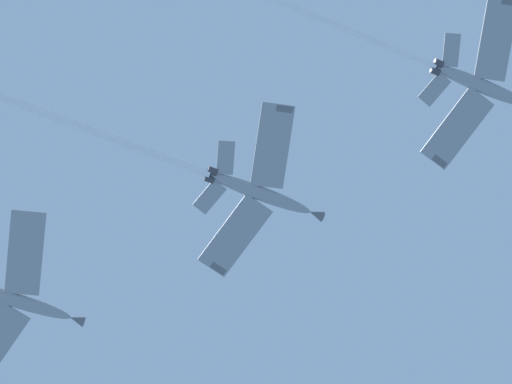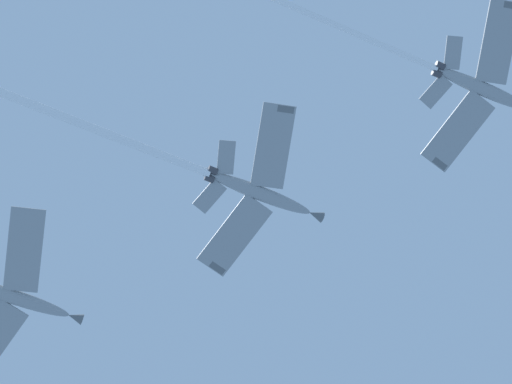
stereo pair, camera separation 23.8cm
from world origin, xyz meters
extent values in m
ellipsoid|color=gray|center=(1.14, 12.98, 111.85)|extent=(3.86, 12.15, 3.30)
ellipsoid|color=black|center=(0.76, 11.05, 112.79)|extent=(1.53, 3.05, 1.34)
cube|color=gray|center=(6.49, 12.74, 111.62)|extent=(9.18, 4.06, 0.78)
cube|color=#595E60|center=(10.57, 12.27, 111.69)|extent=(0.80, 1.83, 0.41)
cube|color=gray|center=(-3.92, 14.75, 111.62)|extent=(9.67, 7.04, 0.78)
cube|color=#595E60|center=(-7.88, 15.83, 111.69)|extent=(1.39, 1.92, 0.41)
cube|color=gray|center=(4.31, 17.40, 111.04)|extent=(3.79, 2.23, 0.45)
cube|color=gray|center=(-0.17, 18.26, 111.04)|extent=(4.02, 3.32, 0.45)
cube|color=#595E60|center=(2.08, 17.86, 112.45)|extent=(0.71, 2.81, 3.15)
cylinder|color=#38383D|center=(2.66, 18.50, 110.81)|extent=(1.00, 1.25, 0.95)
cylinder|color=#38383D|center=(1.78, 18.67, 110.81)|extent=(1.00, 1.25, 0.95)
ellipsoid|color=gray|center=(23.88, 27.44, 107.56)|extent=(3.78, 12.14, 3.39)
cone|color=#595E60|center=(22.67, 20.95, 108.70)|extent=(1.51, 1.97, 1.46)
ellipsoid|color=black|center=(23.52, 25.51, 108.51)|extent=(1.52, 3.05, 1.37)
cube|color=gray|center=(29.23, 27.23, 107.32)|extent=(9.20, 4.11, 0.81)
cube|color=#595E60|center=(33.32, 26.79, 107.39)|extent=(0.81, 1.83, 0.43)
cube|color=gray|center=(18.81, 29.17, 107.32)|extent=(9.67, 7.00, 0.81)
cube|color=#595E60|center=(14.84, 30.23, 107.39)|extent=(1.38, 1.92, 0.43)
cube|color=gray|center=(27.02, 31.86, 106.70)|extent=(3.80, 2.25, 0.47)
cube|color=gray|center=(22.54, 32.70, 106.70)|extent=(4.02, 3.30, 0.47)
cube|color=#595E60|center=(24.79, 32.32, 108.12)|extent=(0.70, 2.83, 3.17)
cylinder|color=#38383D|center=(25.37, 32.96, 106.47)|extent=(0.99, 1.25, 0.96)
cylinder|color=#38383D|center=(24.48, 33.12, 106.47)|extent=(0.99, 1.25, 0.96)
cylinder|color=white|center=(28.54, 52.41, 103.05)|extent=(8.10, 38.68, 7.70)
ellipsoid|color=gray|center=(47.13, 43.22, 104.08)|extent=(4.03, 12.14, 3.03)
cone|color=#595E60|center=(45.78, 36.73, 105.02)|extent=(1.53, 1.96, 1.41)
ellipsoid|color=black|center=(46.72, 41.27, 104.97)|extent=(1.57, 3.04, 1.28)
cube|color=gray|center=(42.10, 45.07, 103.87)|extent=(9.67, 7.15, 0.70)
cube|color=#595E60|center=(38.15, 46.21, 103.94)|extent=(1.41, 1.92, 0.37)
camera|label=1|loc=(9.14, 37.53, 1.56)|focal=70.13mm
camera|label=2|loc=(9.27, 37.73, 1.56)|focal=70.13mm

